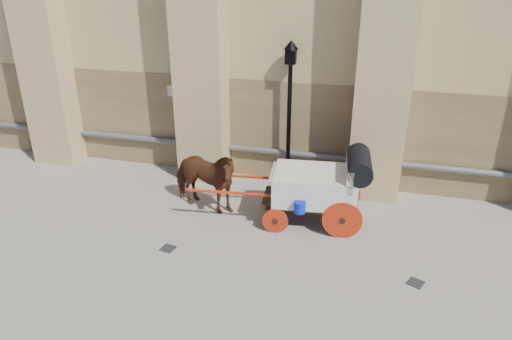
# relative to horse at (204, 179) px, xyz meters

# --- Properties ---
(ground) EXTENTS (90.00, 90.00, 0.00)m
(ground) POSITION_rel_horse_xyz_m (0.30, -1.63, -0.90)
(ground) COLOR gray
(ground) RESTS_ON ground
(horse) EXTENTS (2.30, 1.48, 1.79)m
(horse) POSITION_rel_horse_xyz_m (0.00, 0.00, 0.00)
(horse) COLOR #57321B
(horse) RESTS_ON ground
(carriage) EXTENTS (4.61, 1.74, 1.97)m
(carriage) POSITION_rel_horse_xyz_m (3.06, 0.11, 0.17)
(carriage) COLOR black
(carriage) RESTS_ON ground
(street_lamp) EXTENTS (0.39, 0.39, 4.21)m
(street_lamp) POSITION_rel_horse_xyz_m (1.84, 2.05, 1.36)
(street_lamp) COLOR black
(street_lamp) RESTS_ON ground
(drain_grate_near) EXTENTS (0.37, 0.37, 0.01)m
(drain_grate_near) POSITION_rel_horse_xyz_m (-0.22, -2.00, -0.89)
(drain_grate_near) COLOR black
(drain_grate_near) RESTS_ON ground
(drain_grate_far) EXTENTS (0.42, 0.42, 0.01)m
(drain_grate_far) POSITION_rel_horse_xyz_m (5.39, -1.89, -0.89)
(drain_grate_far) COLOR black
(drain_grate_far) RESTS_ON ground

